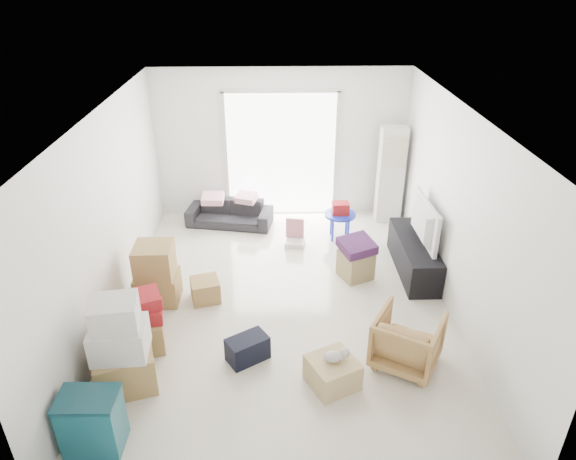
{
  "coord_description": "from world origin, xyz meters",
  "views": [
    {
      "loc": [
        -0.1,
        -5.87,
        4.26
      ],
      "look_at": [
        0.05,
        0.2,
        1.07
      ],
      "focal_mm": 32.0,
      "sensor_mm": 36.0,
      "label": 1
    }
  ],
  "objects_px": {
    "television": "(416,236)",
    "wood_crate": "(332,372)",
    "tv_console": "(414,256)",
    "storage_bins": "(92,422)",
    "armchair": "(408,338)",
    "ac_tower": "(390,175)",
    "kids_table": "(340,213)",
    "sofa": "(229,210)",
    "ottoman": "(356,264)"
  },
  "relations": [
    {
      "from": "ac_tower",
      "to": "wood_crate",
      "type": "height_order",
      "value": "ac_tower"
    },
    {
      "from": "storage_bins",
      "to": "wood_crate",
      "type": "height_order",
      "value": "storage_bins"
    },
    {
      "from": "ac_tower",
      "to": "tv_console",
      "type": "xyz_separation_m",
      "value": [
        0.05,
        -1.8,
        -0.61
      ]
    },
    {
      "from": "ac_tower",
      "to": "kids_table",
      "type": "bearing_deg",
      "value": -143.81
    },
    {
      "from": "storage_bins",
      "to": "ac_tower",
      "type": "bearing_deg",
      "value": 52.2
    },
    {
      "from": "storage_bins",
      "to": "kids_table",
      "type": "distance_m",
      "value": 5.15
    },
    {
      "from": "sofa",
      "to": "storage_bins",
      "type": "height_order",
      "value": "storage_bins"
    },
    {
      "from": "television",
      "to": "armchair",
      "type": "xyz_separation_m",
      "value": [
        -0.58,
        -2.05,
        -0.23
      ]
    },
    {
      "from": "tv_console",
      "to": "kids_table",
      "type": "relative_size",
      "value": 2.39
    },
    {
      "from": "armchair",
      "to": "ottoman",
      "type": "distance_m",
      "value": 1.94
    },
    {
      "from": "ac_tower",
      "to": "storage_bins",
      "type": "xyz_separation_m",
      "value": [
        -3.85,
        -4.96,
        -0.55
      ]
    },
    {
      "from": "television",
      "to": "ottoman",
      "type": "bearing_deg",
      "value": 98.1
    },
    {
      "from": "ac_tower",
      "to": "armchair",
      "type": "relative_size",
      "value": 2.37
    },
    {
      "from": "ac_tower",
      "to": "kids_table",
      "type": "distance_m",
      "value": 1.26
    },
    {
      "from": "kids_table",
      "to": "wood_crate",
      "type": "distance_m",
      "value": 3.52
    },
    {
      "from": "tv_console",
      "to": "storage_bins",
      "type": "height_order",
      "value": "storage_bins"
    },
    {
      "from": "armchair",
      "to": "storage_bins",
      "type": "bearing_deg",
      "value": 48.69
    },
    {
      "from": "storage_bins",
      "to": "ottoman",
      "type": "relative_size",
      "value": 1.52
    },
    {
      "from": "tv_console",
      "to": "storage_bins",
      "type": "bearing_deg",
      "value": -140.96
    },
    {
      "from": "armchair",
      "to": "wood_crate",
      "type": "distance_m",
      "value": 0.98
    },
    {
      "from": "armchair",
      "to": "ottoman",
      "type": "xyz_separation_m",
      "value": [
        -0.33,
        1.9,
        -0.16
      ]
    },
    {
      "from": "television",
      "to": "sofa",
      "type": "distance_m",
      "value": 3.39
    },
    {
      "from": "ac_tower",
      "to": "armchair",
      "type": "bearing_deg",
      "value": -97.88
    },
    {
      "from": "armchair",
      "to": "wood_crate",
      "type": "height_order",
      "value": "armchair"
    },
    {
      "from": "ac_tower",
      "to": "armchair",
      "type": "xyz_separation_m",
      "value": [
        -0.53,
        -3.85,
        -0.51
      ]
    },
    {
      "from": "television",
      "to": "sofa",
      "type": "xyz_separation_m",
      "value": [
        -2.94,
        1.65,
        -0.3
      ]
    },
    {
      "from": "tv_console",
      "to": "sofa",
      "type": "bearing_deg",
      "value": 150.73
    },
    {
      "from": "tv_console",
      "to": "armchair",
      "type": "xyz_separation_m",
      "value": [
        -0.58,
        -2.05,
        0.11
      ]
    },
    {
      "from": "wood_crate",
      "to": "television",
      "type": "bearing_deg",
      "value": 57.93
    },
    {
      "from": "television",
      "to": "storage_bins",
      "type": "bearing_deg",
      "value": 127.7
    },
    {
      "from": "ac_tower",
      "to": "sofa",
      "type": "relative_size",
      "value": 1.15
    },
    {
      "from": "armchair",
      "to": "storage_bins",
      "type": "distance_m",
      "value": 3.5
    },
    {
      "from": "sofa",
      "to": "wood_crate",
      "type": "xyz_separation_m",
      "value": [
        1.45,
        -4.03,
        -0.13
      ]
    },
    {
      "from": "sofa",
      "to": "ottoman",
      "type": "xyz_separation_m",
      "value": [
        2.03,
        -1.8,
        -0.08
      ]
    },
    {
      "from": "tv_console",
      "to": "kids_table",
      "type": "distance_m",
      "value": 1.51
    },
    {
      "from": "ac_tower",
      "to": "sofa",
      "type": "xyz_separation_m",
      "value": [
        -2.89,
        -0.15,
        -0.58
      ]
    },
    {
      "from": "tv_console",
      "to": "television",
      "type": "distance_m",
      "value": 0.34
    },
    {
      "from": "armchair",
      "to": "wood_crate",
      "type": "bearing_deg",
      "value": 49.94
    },
    {
      "from": "kids_table",
      "to": "storage_bins",
      "type": "bearing_deg",
      "value": -124.14
    },
    {
      "from": "armchair",
      "to": "storage_bins",
      "type": "xyz_separation_m",
      "value": [
        -3.32,
        -1.11,
        -0.04
      ]
    },
    {
      "from": "armchair",
      "to": "kids_table",
      "type": "distance_m",
      "value": 3.18
    },
    {
      "from": "armchair",
      "to": "television",
      "type": "bearing_deg",
      "value": -75.67
    },
    {
      "from": "tv_console",
      "to": "storage_bins",
      "type": "distance_m",
      "value": 5.02
    },
    {
      "from": "television",
      "to": "wood_crate",
      "type": "xyz_separation_m",
      "value": [
        -1.49,
        -2.38,
        -0.43
      ]
    },
    {
      "from": "television",
      "to": "wood_crate",
      "type": "distance_m",
      "value": 2.84
    },
    {
      "from": "armchair",
      "to": "ac_tower",
      "type": "bearing_deg",
      "value": -67.69
    },
    {
      "from": "ottoman",
      "to": "kids_table",
      "type": "distance_m",
      "value": 1.28
    },
    {
      "from": "ottoman",
      "to": "armchair",
      "type": "bearing_deg",
      "value": -80.11
    },
    {
      "from": "tv_console",
      "to": "storage_bins",
      "type": "relative_size",
      "value": 2.43
    },
    {
      "from": "sofa",
      "to": "ottoman",
      "type": "bearing_deg",
      "value": -31.09
    }
  ]
}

